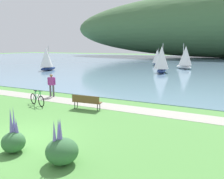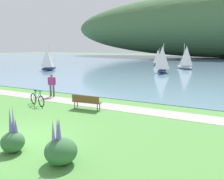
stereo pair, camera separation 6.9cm
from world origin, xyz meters
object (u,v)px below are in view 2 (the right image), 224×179
Objects in this scene: sailboat_toward_hillside at (186,57)px; sailboat_far_off at (47,59)px; sailboat_nearest_to_shore at (162,59)px; sailboat_mid_bay at (158,57)px; park_bench_near_camera at (86,101)px; person_at_shoreline at (52,84)px; bicycle_leaning_near_bench at (37,99)px.

sailboat_toward_hillside reaches higher than sailboat_far_off.
sailboat_nearest_to_shore is 12.72m from sailboat_mid_bay.
sailboat_far_off is at bearing -126.03° from sailboat_mid_bay.
sailboat_mid_bay is at bearing 109.38° from sailboat_nearest_to_shore.
sailboat_mid_bay is at bearing 53.97° from sailboat_far_off.
sailboat_toward_hillside is at bearing 89.02° from park_bench_near_camera.
sailboat_nearest_to_shore is 1.07× the size of sailboat_far_off.
sailboat_mid_bay is at bearing 99.59° from park_bench_near_camera.
sailboat_toward_hillside is (4.83, 26.45, 0.99)m from person_at_shoreline.
bicycle_leaning_near_bench is 29.27m from sailboat_toward_hillside.
person_at_shoreline is (-4.34, 1.89, 0.46)m from park_bench_near_camera.
person_at_shoreline is 0.42× the size of sailboat_nearest_to_shore.
sailboat_mid_bay is 20.73m from sailboat_far_off.
sailboat_mid_bay is 0.81× the size of sailboat_toward_hillside.
sailboat_far_off is at bearing 133.44° from person_at_shoreline.
sailboat_nearest_to_shore is 17.09m from sailboat_far_off.
park_bench_near_camera is at bearing -80.41° from sailboat_mid_bay.
sailboat_toward_hillside reaches higher than sailboat_mid_bay.
sailboat_far_off is at bearing -163.80° from sailboat_nearest_to_shore.
person_at_shoreline is 19.17m from sailboat_nearest_to_shore.
sailboat_toward_hillside is at bearing 82.43° from bicycle_leaning_near_bench.
person_at_shoreline is at bearing -99.07° from sailboat_nearest_to_shore.
person_at_shoreline is at bearing -100.34° from sailboat_toward_hillside.
park_bench_near_camera is 1.08× the size of bicycle_leaning_near_bench.
sailboat_nearest_to_shore is at bearing 16.20° from sailboat_far_off.
sailboat_mid_bay is 0.89× the size of sailboat_far_off.
sailboat_toward_hillside is at bearing 79.66° from person_at_shoreline.
sailboat_nearest_to_shore reaches higher than sailboat_far_off.
sailboat_toward_hillside reaches higher than sailboat_nearest_to_shore.
sailboat_nearest_to_shore reaches higher than sailboat_mid_bay.
bicycle_leaning_near_bench is 0.51× the size of sailboat_mid_bay.
person_at_shoreline is 30.93m from sailboat_mid_bay.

